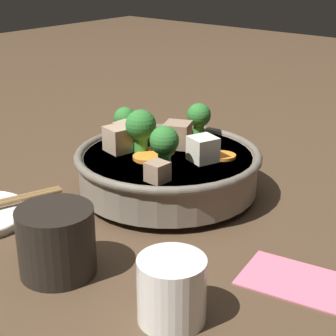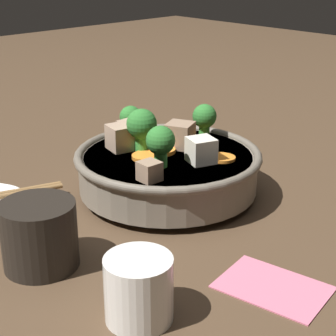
% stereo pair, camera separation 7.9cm
% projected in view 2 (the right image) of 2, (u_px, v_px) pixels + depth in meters
% --- Properties ---
extents(ground_plane, '(3.00, 3.00, 0.00)m').
position_uv_depth(ground_plane, '(168.00, 194.00, 0.80)').
color(ground_plane, '#4C3826').
extents(stirfry_bowl, '(0.26, 0.26, 0.12)m').
position_uv_depth(stirfry_bowl, '(167.00, 165.00, 0.79)').
color(stirfry_bowl, slate).
rests_on(stirfry_bowl, ground_plane).
extents(tea_cup, '(0.07, 0.07, 0.06)m').
position_uv_depth(tea_cup, '(139.00, 288.00, 0.52)').
color(tea_cup, white).
rests_on(tea_cup, ground_plane).
extents(dark_mug, '(0.10, 0.08, 0.08)m').
position_uv_depth(dark_mug, '(39.00, 234.00, 0.61)').
color(dark_mug, black).
rests_on(dark_mug, ground_plane).
extents(napkin, '(0.12, 0.09, 0.00)m').
position_uv_depth(napkin, '(273.00, 287.00, 0.58)').
color(napkin, '#D16B84').
rests_on(napkin, ground_plane).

